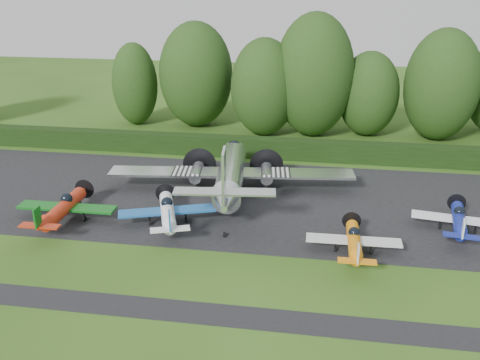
% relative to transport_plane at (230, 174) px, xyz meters
% --- Properties ---
extents(ground, '(160.00, 160.00, 0.00)m').
position_rel_transport_plane_xyz_m(ground, '(2.80, -10.80, -1.87)').
color(ground, '#2B4A14').
rests_on(ground, ground).
extents(apron, '(70.00, 18.00, 0.01)m').
position_rel_transport_plane_xyz_m(apron, '(2.80, -0.80, -1.87)').
color(apron, black).
rests_on(apron, ground).
extents(taxiway_verge, '(70.00, 2.00, 0.00)m').
position_rel_transport_plane_xyz_m(taxiway_verge, '(2.80, -16.80, -1.87)').
color(taxiway_verge, black).
rests_on(taxiway_verge, ground).
extents(hedgerow, '(90.00, 1.60, 2.00)m').
position_rel_transport_plane_xyz_m(hedgerow, '(2.80, 10.20, -1.87)').
color(hedgerow, black).
rests_on(hedgerow, ground).
extents(transport_plane, '(20.98, 16.09, 6.72)m').
position_rel_transport_plane_xyz_m(transport_plane, '(0.00, 0.00, 0.00)').
color(transport_plane, silver).
rests_on(transport_plane, ground).
extents(light_plane_red, '(7.53, 7.92, 2.89)m').
position_rel_transport_plane_xyz_m(light_plane_red, '(-11.38, -7.17, -0.67)').
color(light_plane_red, '#B92A11').
rests_on(light_plane_red, ground).
extents(light_plane_white, '(7.22, 7.59, 2.78)m').
position_rel_transport_plane_xyz_m(light_plane_white, '(-3.53, -6.47, -0.72)').
color(light_plane_white, white).
rests_on(light_plane_white, ground).
extents(light_plane_orange, '(6.32, 6.65, 2.43)m').
position_rel_transport_plane_xyz_m(light_plane_orange, '(9.91, -8.77, -0.86)').
color(light_plane_orange, orange).
rests_on(light_plane_orange, ground).
extents(light_plane_blue, '(6.51, 6.84, 2.50)m').
position_rel_transport_plane_xyz_m(light_plane_blue, '(17.47, -4.32, -0.83)').
color(light_plane_blue, navy).
rests_on(light_plane_blue, ground).
extents(tree_2, '(8.72, 8.72, 12.42)m').
position_rel_transport_plane_xyz_m(tree_2, '(-7.78, 20.88, 4.33)').
color(tree_2, black).
rests_on(tree_2, ground).
extents(tree_3, '(8.10, 8.10, 12.22)m').
position_rel_transport_plane_xyz_m(tree_3, '(19.99, 19.58, 4.22)').
color(tree_3, black).
rests_on(tree_3, ground).
extents(tree_5, '(7.58, 7.58, 11.01)m').
position_rel_transport_plane_xyz_m(tree_5, '(0.69, 18.31, 3.62)').
color(tree_5, black).
rests_on(tree_5, ground).
extents(tree_6, '(6.77, 6.77, 9.57)m').
position_rel_transport_plane_xyz_m(tree_6, '(12.33, 19.99, 2.90)').
color(tree_6, black).
rests_on(tree_6, ground).
extents(tree_8, '(5.45, 5.45, 9.91)m').
position_rel_transport_plane_xyz_m(tree_8, '(-15.27, 20.36, 3.06)').
color(tree_8, black).
rests_on(tree_8, ground).
extents(tree_9, '(8.86, 8.86, 13.74)m').
position_rel_transport_plane_xyz_m(tree_9, '(6.14, 19.00, 4.99)').
color(tree_9, black).
rests_on(tree_9, ground).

